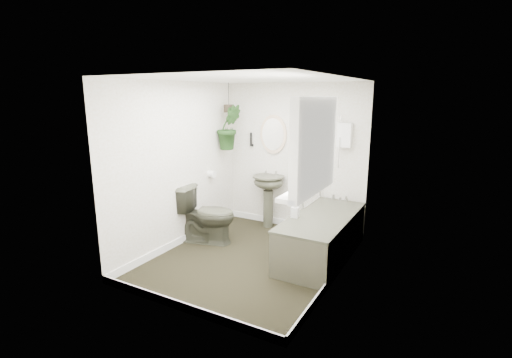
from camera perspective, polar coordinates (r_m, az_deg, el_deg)
The scene contains 22 objects.
floor at distance 5.02m, azimuth -0.85°, elevation -12.23°, with size 2.30×2.80×0.02m, color black.
ceiling at distance 4.55m, azimuth -0.94°, elevation 15.28°, with size 2.30×2.80×0.02m, color white.
wall_back at distance 5.89m, azimuth 5.94°, elevation 3.32°, with size 2.30×0.02×2.30m, color white.
wall_front at distance 3.53m, azimuth -12.34°, elevation -3.32°, with size 2.30×0.02×2.30m, color white.
wall_left at distance 5.31m, azimuth -11.84°, elevation 2.07°, with size 0.02×2.80×2.30m, color white.
wall_right at distance 4.21m, azimuth 12.96°, elevation -0.75°, with size 0.02×2.80×2.30m, color white.
skirting at distance 4.99m, azimuth -0.85°, elevation -11.61°, with size 2.30×2.80×0.10m, color white.
bathtub at distance 5.02m, azimuth 10.09°, elevation -8.69°, with size 0.72×1.72×0.58m, color #3D3E30, non-canonical shape.
bath_screen at distance 5.32m, azimuth 8.86°, elevation 3.63°, with size 0.04×0.72×1.40m, color silver, non-canonical shape.
shower_box at distance 5.51m, azimuth 13.46°, elevation 6.59°, with size 0.20×0.10×0.35m, color white.
oval_mirror at distance 5.96m, azimuth 2.64°, elevation 6.88°, with size 0.46×0.03×0.62m, color beige.
wall_sconce at distance 6.15m, azimuth -0.77°, elevation 6.13°, with size 0.04×0.04×0.22m, color black.
toilet_roll_holder at distance 5.86m, azimuth -6.84°, elevation 0.76°, with size 0.11×0.11×0.11m, color white.
window_recess at distance 3.48m, azimuth 9.03°, elevation 5.02°, with size 0.08×1.00×0.90m, color white.
window_sill at distance 3.58m, azimuth 7.74°, elevation -1.56°, with size 0.18×1.00×0.04m, color white.
window_blinds at distance 3.50m, azimuth 8.33°, elevation 5.07°, with size 0.01×0.86×0.76m, color white.
toilet at distance 5.46m, azimuth -7.57°, elevation -5.40°, with size 0.47×0.82×0.84m, color #3D3E30.
pedestal_sink at distance 6.03m, azimuth 1.89°, elevation -3.43°, with size 0.50×0.43×0.86m, color #3D3E30, non-canonical shape.
sill_plant at distance 3.71m, azimuth 7.90°, elevation 0.97°, with size 0.20×0.17×0.22m, color black.
hanging_plant at distance 5.95m, azimuth -4.16°, elevation 7.94°, with size 0.39×0.31×0.71m, color black.
soap_bottle at distance 4.78m, azimuth 6.03°, elevation -4.71°, with size 0.09×0.09×0.20m, color black.
hanging_pot at distance 5.93m, azimuth -4.21°, elevation 10.78°, with size 0.16×0.16×0.12m, color black.
Camera 1 is at (2.26, -3.95, 2.11)m, focal length 26.00 mm.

